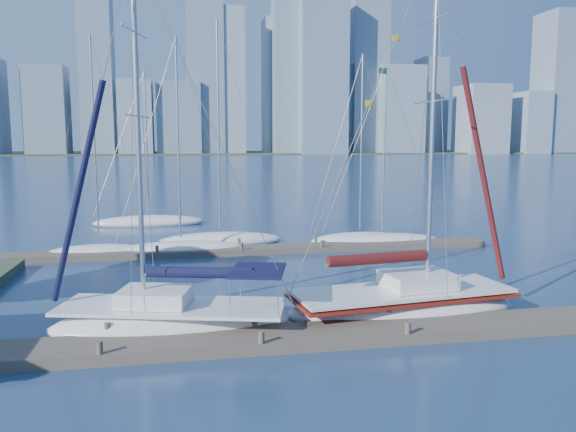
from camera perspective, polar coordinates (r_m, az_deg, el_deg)
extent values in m
plane|color=navy|center=(19.55, -3.08, -12.99)|extent=(700.00, 700.00, 0.00)
cube|color=#4F453A|center=(19.48, -3.08, -12.44)|extent=(26.00, 2.00, 0.40)
cube|color=#4F453A|center=(35.08, -3.23, -3.43)|extent=(30.00, 1.80, 0.36)
cube|color=#38472D|center=(338.24, -10.17, 6.28)|extent=(800.00, 100.00, 1.50)
ellipsoid|color=white|center=(21.09, -11.67, -10.85)|extent=(9.14, 4.92, 1.53)
cube|color=white|center=(20.88, -11.73, -9.00)|extent=(8.46, 4.54, 0.12)
cube|color=white|center=(20.95, -13.38, -7.97)|extent=(2.83, 2.40, 0.56)
cylinder|color=silver|center=(20.33, -14.99, 8.07)|extent=(0.18, 0.18, 12.22)
cylinder|color=silver|center=(20.32, -8.96, -5.97)|extent=(4.02, 1.12, 0.10)
cylinder|color=black|center=(20.30, -8.97, -5.69)|extent=(3.78, 1.33, 0.41)
cube|color=black|center=(19.93, -3.08, -5.56)|extent=(2.38, 2.80, 0.08)
ellipsoid|color=white|center=(22.93, 11.51, -9.29)|extent=(9.64, 4.18, 1.64)
cube|color=white|center=(22.72, 11.56, -7.44)|extent=(8.93, 3.85, 0.13)
cube|color=white|center=(22.94, 13.03, -6.35)|extent=(2.85, 2.29, 0.60)
cylinder|color=silver|center=(22.53, 14.48, 9.56)|extent=(0.20, 0.20, 13.29)
cylinder|color=silver|center=(21.91, 9.08, -4.56)|extent=(4.40, 0.65, 0.11)
cylinder|color=#460F11|center=(21.89, 9.09, -4.28)|extent=(4.09, 0.93, 0.44)
cube|color=maroon|center=(22.77, 11.55, -7.90)|extent=(9.14, 4.00, 0.11)
ellipsoid|color=white|center=(36.02, -18.60, -3.53)|extent=(6.53, 3.13, 1.00)
cylinder|color=silver|center=(35.39, -19.07, 7.35)|extent=(0.11, 0.11, 12.16)
ellipsoid|color=white|center=(35.47, -10.82, -3.39)|extent=(8.21, 4.54, 1.12)
cylinder|color=silver|center=(34.84, -11.10, 7.73)|extent=(0.12, 0.12, 12.06)
ellipsoid|color=white|center=(38.29, -6.90, -2.49)|extent=(8.70, 4.14, 1.16)
cylinder|color=silver|center=(37.72, -7.09, 9.02)|extent=(0.13, 0.13, 13.60)
ellipsoid|color=white|center=(38.43, 7.29, -2.47)|extent=(7.00, 3.25, 1.13)
cylinder|color=silver|center=(37.85, 7.46, 7.37)|extent=(0.12, 0.12, 11.49)
ellipsoid|color=white|center=(38.36, 9.54, -2.55)|extent=(8.30, 3.57, 1.09)
cylinder|color=silver|center=(37.78, 9.75, 6.73)|extent=(0.12, 0.12, 10.79)
ellipsoid|color=white|center=(47.92, -13.92, -0.63)|extent=(9.27, 5.54, 1.20)
cylinder|color=silver|center=(47.46, -14.18, 7.25)|extent=(0.13, 0.13, 11.39)
cube|color=slate|center=(313.38, -23.27, 9.76)|extent=(19.96, 17.63, 44.41)
cube|color=gray|center=(331.02, -18.62, 9.69)|extent=(14.59, 17.61, 42.85)
cube|color=#8599AC|center=(304.25, -15.17, 9.59)|extent=(16.93, 19.81, 38.03)
cube|color=slate|center=(305.08, -11.01, 9.67)|extent=(22.59, 16.86, 37.61)
cube|color=gray|center=(310.16, -6.24, 13.35)|extent=(18.49, 14.99, 76.80)
cube|color=#8599AC|center=(328.79, -0.99, 12.92)|extent=(17.22, 17.46, 75.10)
cube|color=slate|center=(307.55, 3.46, 14.03)|extent=(24.80, 18.95, 83.12)
cube|color=gray|center=(327.11, 6.27, 10.65)|extent=(14.40, 17.11, 49.47)
cube|color=#8599AC|center=(320.78, 11.30, 10.45)|extent=(22.73, 18.80, 47.69)
cube|color=slate|center=(360.76, 14.23, 10.75)|extent=(15.69, 17.52, 56.71)
cube|color=gray|center=(340.75, 18.99, 9.23)|extent=(23.19, 23.94, 38.33)
cube|color=#8599AC|center=(356.64, 23.28, 8.66)|extent=(15.84, 21.38, 34.95)
cube|color=slate|center=(371.65, 25.74, 11.99)|extent=(21.13, 23.60, 80.58)
cube|color=slate|center=(314.70, -18.92, 15.84)|extent=(16.25, 18.00, 108.63)
cube|color=slate|center=(311.41, -8.44, 15.44)|extent=(19.06, 18.00, 99.99)
cube|color=slate|center=(317.04, 0.03, 16.19)|extent=(17.12, 18.00, 108.89)
cube|color=slate|center=(326.77, 8.05, 13.94)|extent=(19.78, 18.00, 87.09)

